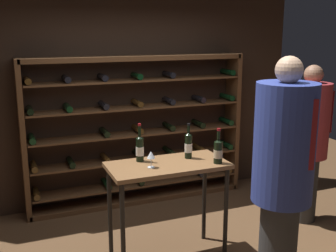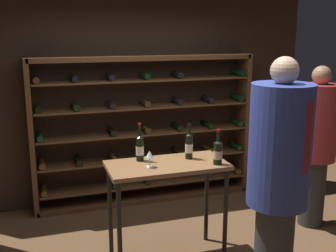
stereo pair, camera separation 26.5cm
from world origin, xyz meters
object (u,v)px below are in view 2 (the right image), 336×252
(tasting_table, at_px, (167,177))
(wine_bottle_black_capsule, at_px, (140,148))
(wine_glass_stemmed_left, at_px, (150,155))
(wine_bottle_amber_reserve, at_px, (218,152))
(wine_bottle_red_label, at_px, (189,146))
(wine_rack, at_px, (145,130))
(person_guest_khaki, at_px, (278,174))
(person_guest_blue_shirt, at_px, (317,140))

(tasting_table, distance_m, wine_bottle_black_capsule, 0.38)
(tasting_table, xyz_separation_m, wine_glass_stemmed_left, (-0.19, -0.05, 0.25))
(wine_bottle_amber_reserve, height_order, wine_glass_stemmed_left, wine_bottle_amber_reserve)
(wine_bottle_black_capsule, bearing_deg, wine_bottle_red_label, -9.55)
(tasting_table, bearing_deg, wine_bottle_red_label, 17.92)
(wine_rack, bearing_deg, wine_glass_stemmed_left, -103.58)
(person_guest_khaki, relative_size, wine_bottle_amber_reserve, 6.03)
(person_guest_blue_shirt, bearing_deg, person_guest_khaki, -73.19)
(person_guest_blue_shirt, distance_m, wine_bottle_black_capsule, 2.07)
(wine_rack, xyz_separation_m, person_guest_blue_shirt, (1.65, -1.30, 0.06))
(wine_rack, xyz_separation_m, tasting_table, (-0.19, -1.50, -0.09))
(wine_bottle_red_label, bearing_deg, wine_glass_stemmed_left, -162.70)
(wine_bottle_amber_reserve, height_order, wine_bottle_black_capsule, wine_bottle_black_capsule)
(wine_bottle_amber_reserve, bearing_deg, tasting_table, 159.39)
(wine_bottle_black_capsule, bearing_deg, person_guest_khaki, -52.06)
(wine_bottle_red_label, bearing_deg, wine_rack, 92.56)
(wine_rack, distance_m, wine_glass_stemmed_left, 1.61)
(wine_rack, relative_size, wine_glass_stemmed_left, 18.36)
(tasting_table, distance_m, wine_glass_stemmed_left, 0.31)
(person_guest_khaki, height_order, person_guest_blue_shirt, person_guest_khaki)
(wine_bottle_red_label, bearing_deg, wine_bottle_amber_reserve, -52.38)
(wine_rack, distance_m, person_guest_blue_shirt, 2.10)
(tasting_table, height_order, person_guest_khaki, person_guest_khaki)
(person_guest_khaki, relative_size, wine_glass_stemmed_left, 13.03)
(wine_rack, relative_size, wine_bottle_red_label, 8.21)
(wine_rack, bearing_deg, wine_bottle_red_label, -87.44)
(wine_bottle_red_label, distance_m, wine_bottle_black_capsule, 0.48)
(person_guest_khaki, bearing_deg, tasting_table, 139.47)
(wine_bottle_red_label, bearing_deg, person_guest_khaki, -69.91)
(wine_bottle_red_label, height_order, wine_bottle_black_capsule, wine_bottle_black_capsule)
(tasting_table, bearing_deg, wine_glass_stemmed_left, -163.55)
(wine_bottle_amber_reserve, relative_size, wine_bottle_black_capsule, 0.91)
(person_guest_blue_shirt, height_order, wine_bottle_black_capsule, person_guest_blue_shirt)
(person_guest_blue_shirt, relative_size, wine_bottle_amber_reserve, 5.47)
(wine_rack, relative_size, wine_bottle_amber_reserve, 8.49)
(tasting_table, relative_size, person_guest_blue_shirt, 0.61)
(wine_bottle_red_label, bearing_deg, tasting_table, -162.08)
(tasting_table, xyz_separation_m, wine_bottle_amber_reserve, (0.45, -0.17, 0.25))
(wine_bottle_amber_reserve, distance_m, wine_glass_stemmed_left, 0.64)
(wine_bottle_amber_reserve, xyz_separation_m, wine_glass_stemmed_left, (-0.63, 0.11, -0.00))
(tasting_table, relative_size, wine_bottle_amber_reserve, 3.35)
(wine_rack, xyz_separation_m, wine_bottle_amber_reserve, (0.26, -1.67, 0.16))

